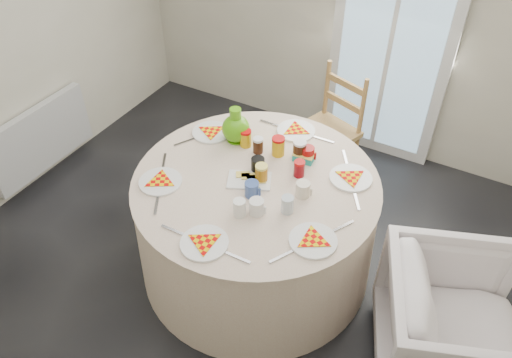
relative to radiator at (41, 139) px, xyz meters
The scene contains 13 objects.
floor 1.99m from the radiator, ahead, with size 4.00×4.00×0.00m, color black.
wall_back 2.80m from the radiator, 42.86° to the left, with size 4.00×0.02×2.60m, color #BCB5A3.
glass_door 3.00m from the radiator, 36.79° to the left, with size 1.00×0.08×2.10m, color silver.
radiator is the anchor object (origin of this frame).
table 2.06m from the radiator, ahead, with size 1.63×1.63×0.82m, color beige.
wooden_chair 2.37m from the radiator, 28.05° to the left, with size 0.44×0.42×0.99m, color #A8884A, non-canonical shape.
armchair 3.43m from the radiator, ahead, with size 0.81×0.76×0.83m, color silver.
place_settings 2.09m from the radiator, ahead, with size 1.47×1.47×0.03m, color white, non-canonical shape.
jar_cluster 2.09m from the radiator, ahead, with size 0.52×0.26×0.15m, color #B17B21, non-canonical shape.
butter_tub 2.29m from the radiator, ahead, with size 0.14×0.10×0.05m, color teal.
green_pitcher 1.82m from the radiator, 10.33° to the left, with size 0.19×0.19×0.25m, color #4BA10C, non-canonical shape.
cheese_platter 2.06m from the radiator, ahead, with size 0.27×0.17×0.03m, color white, non-canonical shape.
mugs_glasses 2.24m from the radiator, ahead, with size 0.66×0.66×0.12m, color #A09D9D, non-canonical shape.
Camera 1 is at (1.26, -1.86, 2.86)m, focal length 35.00 mm.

